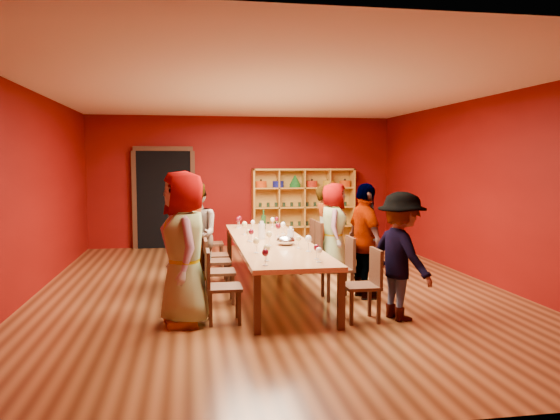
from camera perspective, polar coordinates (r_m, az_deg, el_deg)
The scene contains 45 objects.
room_shell at distance 8.28m, azimuth -0.90°, elevation 1.93°, with size 7.10×9.10×3.04m.
tasting_table at distance 8.36m, azimuth -0.89°, elevation -3.56°, with size 1.10×4.50×0.75m.
doorway at distance 12.65m, azimuth -12.02°, elevation 1.17°, with size 1.40×0.17×2.30m.
shelving_unit at distance 12.80m, azimuth 2.42°, elevation 0.70°, with size 2.40×0.40×1.80m.
chair_person_left_0 at distance 6.69m, azimuth -6.56°, elevation -7.53°, with size 0.42×0.42×0.89m.
person_left_0 at distance 6.60m, azimuth -9.98°, elevation -3.97°, with size 0.90×0.49×1.85m, color #4C4C51.
chair_person_left_1 at distance 7.62m, azimuth -6.92°, elevation -5.98°, with size 0.42×0.42×0.89m.
person_left_1 at distance 7.56m, azimuth -9.27°, elevation -3.42°, with size 0.62×0.45×1.69m, color #4F4F54.
chair_person_left_2 at distance 8.42m, azimuth -7.17°, elevation -4.94°, with size 0.42×0.42×0.89m.
person_left_2 at distance 8.36m, azimuth -8.87°, elevation -2.71°, with size 0.81×0.44×1.66m, color pink.
chair_person_left_3 at distance 8.96m, azimuth -7.31°, elevation -4.34°, with size 0.42×0.42×0.89m.
person_left_3 at distance 8.91m, azimuth -9.89°, elevation -2.65°, with size 0.99×0.41×1.54m, color #5D83BF.
chair_person_left_4 at distance 10.25m, azimuth -7.58°, elevation -3.17°, with size 0.42×0.42×0.89m.
person_left_4 at distance 10.20m, azimuth -9.06°, elevation -1.60°, with size 0.92×0.42×1.56m, color #505055.
chair_person_right_0 at distance 6.82m, azimuth 9.11°, elevation -7.31°, with size 0.42×0.42×0.89m.
person_right_0 at distance 6.92m, azimuth 12.54°, elevation -4.70°, with size 1.02×0.42×1.58m, color #567FB2.
chair_person_right_1 at distance 7.84m, azimuth 6.57°, elevation -5.67°, with size 0.42×0.42×0.89m.
person_right_1 at distance 7.88m, azimuth 8.89°, elevation -3.21°, with size 0.97×0.44×1.65m, color #505055.
chair_person_right_3 at distance 9.67m, azimuth 3.45°, elevation -3.62°, with size 0.42×0.42×0.89m.
person_right_3 at distance 9.72m, azimuth 5.64°, elevation -1.83°, with size 0.77×0.42×1.58m, color #515156.
chair_person_right_4 at distance 10.12m, azimuth 2.85°, elevation -3.23°, with size 0.42×0.42×0.89m.
person_right_4 at distance 10.16m, azimuth 4.64°, elevation -1.75°, with size 0.55×0.40×1.50m, color white.
wine_glass_0 at distance 9.65m, azimuth -2.86°, elevation -1.33°, with size 0.07×0.07×0.18m.
wine_glass_1 at distance 9.05m, azimuth -3.72°, elevation -1.57°, with size 0.09×0.09×0.22m.
wine_glass_2 at distance 7.21m, azimuth -2.50°, elevation -3.31°, with size 0.08×0.08×0.21m.
wine_glass_3 at distance 6.75m, azimuth 3.85°, elevation -4.02°, with size 0.08×0.08×0.19m.
wine_glass_4 at distance 8.80m, azimuth -0.20°, elevation -1.75°, with size 0.09×0.09×0.22m.
wine_glass_5 at distance 9.96m, azimuth -4.42°, elevation -1.06°, with size 0.08×0.08×0.20m.
wine_glass_6 at distance 10.06m, azimuth -4.28°, elevation -0.93°, with size 0.09×0.09×0.22m.
wine_glass_7 at distance 7.32m, azimuth 2.99°, elevation -3.11°, with size 0.09×0.09×0.22m.
wine_glass_8 at distance 7.60m, azimuth 1.95°, elevation -3.07°, with size 0.07×0.07×0.18m.
wine_glass_9 at distance 8.45m, azimuth 1.09°, elevation -2.22°, with size 0.07×0.07×0.18m.
wine_glass_10 at distance 9.11m, azimuth 0.33°, elevation -1.59°, with size 0.08×0.08×0.20m.
wine_glass_11 at distance 8.22m, azimuth -3.03°, elevation -2.35°, with size 0.08×0.08×0.20m.
wine_glass_12 at distance 10.22m, azimuth -0.35°, elevation -0.99°, with size 0.07×0.07×0.18m.
wine_glass_13 at distance 7.82m, azimuth -1.14°, elevation -2.62°, with size 0.09×0.09×0.22m.
wine_glass_14 at distance 6.62m, azimuth -1.39°, elevation -4.08°, with size 0.08×0.08×0.21m.
wine_glass_15 at distance 8.29m, azimuth -3.29°, elevation -2.34°, with size 0.07×0.07×0.19m.
wine_glass_16 at distance 6.55m, azimuth 4.09°, elevation -4.32°, with size 0.07×0.07×0.19m.
wine_glass_17 at distance 10.07m, azimuth -0.79°, elevation -1.04°, with size 0.07×0.07×0.18m.
wine_glass_18 at distance 6.33m, azimuth -1.55°, elevation -4.55°, with size 0.08×0.08×0.20m.
spittoon_bowl at distance 7.90m, azimuth 0.59°, elevation -3.23°, with size 0.27×0.27×0.15m, color silver.
carafe_a at distance 8.53m, azimuth -1.92°, elevation -2.19°, with size 0.12×0.12×0.28m.
carafe_b at distance 8.01m, azimuth 1.12°, elevation -2.73°, with size 0.10×0.10×0.26m.
wine_bottle at distance 9.78m, azimuth -1.73°, elevation -1.23°, with size 0.11×0.11×0.35m.
Camera 1 is at (-1.23, -8.18, 1.94)m, focal length 35.00 mm.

